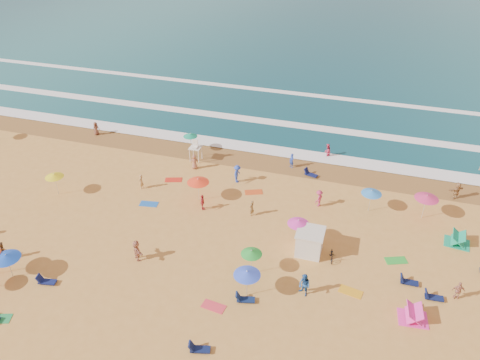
# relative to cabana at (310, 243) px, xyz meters

# --- Properties ---
(ground) EXTENTS (220.00, 220.00, 0.00)m
(ground) POSITION_rel_cabana_xyz_m (-5.25, 0.53, -1.00)
(ground) COLOR gold
(ground) RESTS_ON ground
(ocean) EXTENTS (220.00, 140.00, 0.18)m
(ocean) POSITION_rel_cabana_xyz_m (-5.25, 84.53, -1.00)
(ocean) COLOR #0C4756
(ocean) RESTS_ON ground
(wet_sand) EXTENTS (220.00, 220.00, 0.00)m
(wet_sand) POSITION_rel_cabana_xyz_m (-5.25, 13.03, -0.99)
(wet_sand) COLOR olive
(wet_sand) RESTS_ON ground
(surf_foam) EXTENTS (200.00, 18.70, 0.05)m
(surf_foam) POSITION_rel_cabana_xyz_m (-5.25, 21.85, -0.90)
(surf_foam) COLOR white
(surf_foam) RESTS_ON ground
(cabana) EXTENTS (2.00, 2.00, 2.00)m
(cabana) POSITION_rel_cabana_xyz_m (0.00, 0.00, 0.00)
(cabana) COLOR silver
(cabana) RESTS_ON ground
(cabana_roof) EXTENTS (2.20, 2.20, 0.12)m
(cabana_roof) POSITION_rel_cabana_xyz_m (0.00, 0.00, 1.06)
(cabana_roof) COLOR silver
(cabana_roof) RESTS_ON cabana
(bicycle) EXTENTS (0.75, 1.66, 0.84)m
(bicycle) POSITION_rel_cabana_xyz_m (1.90, -0.30, -0.58)
(bicycle) COLOR black
(bicycle) RESTS_ON ground
(lifeguard_stand) EXTENTS (1.20, 1.20, 2.10)m
(lifeguard_stand) POSITION_rel_cabana_xyz_m (-14.19, 11.21, 0.05)
(lifeguard_stand) COLOR white
(lifeguard_stand) RESTS_ON ground
(beach_umbrellas) EXTENTS (65.09, 25.95, 0.73)m
(beach_umbrellas) POSITION_rel_cabana_xyz_m (-3.49, 0.53, 1.14)
(beach_umbrellas) COLOR #D62F6C
(beach_umbrellas) RESTS_ON ground
(loungers) EXTENTS (34.81, 25.78, 0.34)m
(loungers) POSITION_rel_cabana_xyz_m (-2.13, -3.90, -0.83)
(loungers) COLOR #101952
(loungers) RESTS_ON ground
(towels) EXTENTS (47.34, 25.88, 0.03)m
(towels) POSITION_rel_cabana_xyz_m (-4.82, -1.92, -0.98)
(towels) COLOR #B6163A
(towels) RESTS_ON ground
(popup_tents) EXTENTS (5.75, 11.21, 1.20)m
(popup_tents) POSITION_rel_cabana_xyz_m (9.87, -0.05, -0.40)
(popup_tents) COLOR #FC38AF
(popup_tents) RESTS_ON ground
(beachgoers) EXTENTS (43.94, 26.24, 2.14)m
(beachgoers) POSITION_rel_cabana_xyz_m (-4.85, 5.41, -0.18)
(beachgoers) COLOR #DF3761
(beachgoers) RESTS_ON ground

